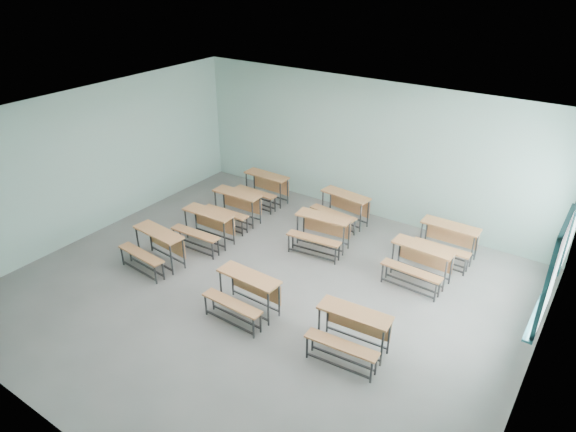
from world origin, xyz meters
name	(u,v)px	position (x,y,z in m)	size (l,w,h in m)	color
room	(266,216)	(0.08, 0.03, 1.60)	(9.04, 8.04, 3.24)	gray
desk_unit_r0c0	(155,244)	(-2.31, -0.45, 0.48)	(1.22, 0.87, 0.72)	#A96B3D
desk_unit_r0c1	(245,290)	(0.12, -0.65, 0.48)	(1.17, 0.80, 0.72)	#A96B3D
desk_unit_r0c2	(351,328)	(2.09, -0.51, 0.48)	(1.21, 0.86, 0.72)	#A96B3D
desk_unit_r1c0	(206,223)	(-2.07, 0.75, 0.48)	(1.18, 0.82, 0.72)	#A96B3D
desk_unit_r2c0	(235,203)	(-2.18, 1.84, 0.48)	(1.19, 0.82, 0.72)	#A96B3D
desk_unit_r2c1	(321,228)	(0.06, 1.95, 0.48)	(1.23, 0.90, 0.72)	#A96B3D
desk_unit_r2c2	(420,259)	(2.23, 1.97, 0.48)	(1.18, 0.82, 0.72)	#A96B3D
desk_unit_r3c0	(264,185)	(-2.26, 3.07, 0.48)	(1.17, 0.79, 0.72)	#A96B3D
desk_unit_r3c1	(343,205)	(-0.10, 3.17, 0.48)	(1.23, 0.90, 0.72)	#A96B3D
desk_unit_r3c2	(448,237)	(2.38, 3.07, 0.48)	(1.16, 0.78, 0.72)	#A96B3D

